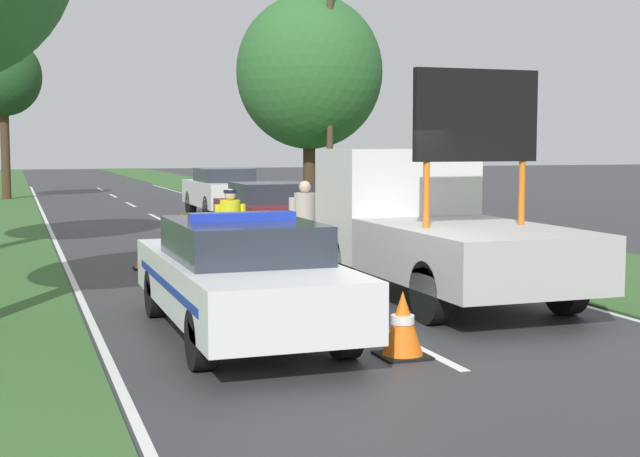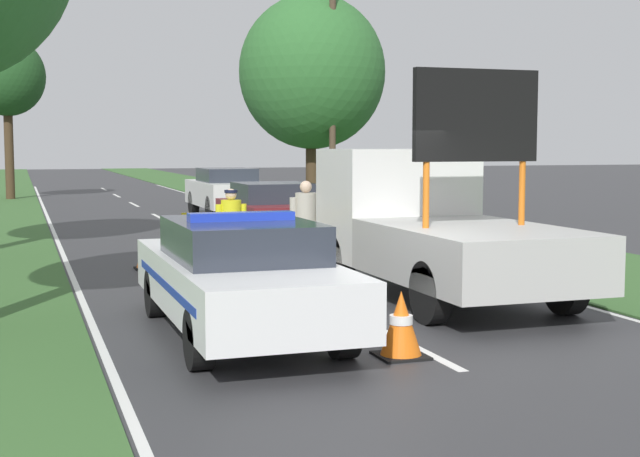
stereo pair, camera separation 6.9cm
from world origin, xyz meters
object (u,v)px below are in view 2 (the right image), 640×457
Objects in this scene: traffic_cone_near_truck at (401,324)px; traffic_cone_behind_barrier at (145,254)px; police_officer at (231,224)px; pedestrian_civilian at (306,219)px; queued_car_wagon_maroon at (273,210)px; traffic_cone_lane_edge at (269,263)px; roadside_tree_near_right at (312,72)px; roadside_tree_near_left at (7,77)px; traffic_cone_centre_front at (249,252)px; road_barrier at (272,220)px; police_car at (239,275)px; queued_car_van_white at (226,191)px; work_truck at (430,224)px; utility_pole at (333,71)px; traffic_cone_near_police at (313,244)px.

traffic_cone_behind_barrier is (-1.69, 7.91, -0.09)m from traffic_cone_near_truck.
traffic_cone_behind_barrier is at bearing -53.94° from police_officer.
queued_car_wagon_maroon is (0.92, 5.51, -0.24)m from pedestrian_civilian.
police_officer is 6.52m from traffic_cone_near_truck.
roadside_tree_near_right is at bearing 68.78° from traffic_cone_lane_edge.
roadside_tree_near_left reaches higher than traffic_cone_lane_edge.
traffic_cone_behind_barrier is 2.79m from traffic_cone_lane_edge.
traffic_cone_centre_front is 0.08× the size of roadside_tree_near_right.
traffic_cone_near_truck is at bearing -96.69° from road_barrier.
pedestrian_civilian reaches higher than traffic_cone_lane_edge.
pedestrian_civilian is at bearing 64.25° from police_car.
queued_car_wagon_maroon is (1.88, 11.85, 0.38)m from traffic_cone_near_truck.
traffic_cone_lane_edge is 0.13× the size of queued_car_van_white.
roadside_tree_near_right reaches higher than police_car.
road_barrier is at bearing 71.36° from police_car.
utility_pole is at bearing -105.74° from work_truck.
roadside_tree_near_left is (-5.90, 23.32, 4.82)m from traffic_cone_near_police.
roadside_tree_near_left is at bearing 123.90° from utility_pole.
work_truck is 3.02m from traffic_cone_lane_edge.
traffic_cone_centre_front is 12.87m from roadside_tree_near_right.
queued_car_van_white is 0.65× the size of roadside_tree_near_right.
police_car reaches higher than traffic_cone_near_police.
queued_car_van_white is (0.22, 15.27, -0.23)m from work_truck.
work_truck is at bearing 124.60° from police_officer.
work_truck reaches higher than police_car.
work_truck is 9.68× the size of traffic_cone_behind_barrier.
work_truck reaches higher than police_officer.
police_officer is 0.33× the size of queued_car_van_white.
traffic_cone_lane_edge is at bearing 88.86° from traffic_cone_near_truck.
traffic_cone_lane_edge is at bearing -111.22° from roadside_tree_near_right.
traffic_cone_near_truck is at bearing -101.64° from traffic_cone_near_police.
police_car is at bearing -84.54° from roadside_tree_near_left.
traffic_cone_near_truck is 0.11× the size of roadside_tree_near_left.
traffic_cone_behind_barrier is 12.38m from utility_pole.
pedestrian_civilian is (0.41, -0.77, 0.07)m from road_barrier.
traffic_cone_near_truck is (-1.66, -8.06, 0.03)m from traffic_cone_near_police.
traffic_cone_near_truck is 0.16× the size of queued_car_van_white.
traffic_cone_near_truck is 19.91m from roadside_tree_near_right.
traffic_cone_lane_edge is at bearing 70.73° from police_car.
police_car is 17.66m from queued_car_van_white.
road_barrier is 0.88m from pedestrian_civilian.
pedestrian_civilian is 1.97m from traffic_cone_near_police.
police_officer is at bearing -147.75° from road_barrier.
road_barrier is 13.06m from roadside_tree_near_right.
work_truck is at bearing -84.31° from traffic_cone_near_police.
work_truck is 0.75× the size of roadside_tree_near_right.
work_truck is at bearing -68.10° from road_barrier.
pedestrian_civilian is at bearing -78.29° from roadside_tree_near_left.
traffic_cone_lane_edge is (-1.98, 2.13, -0.79)m from work_truck.
traffic_cone_near_police is 8.23m from traffic_cone_near_truck.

